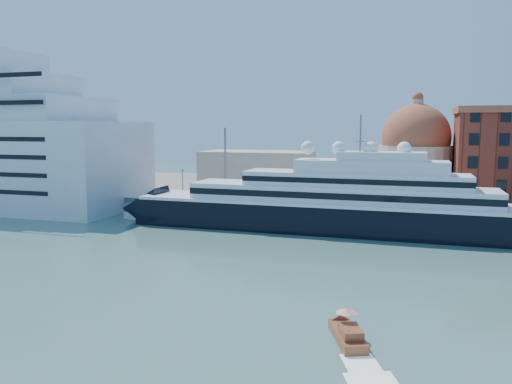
% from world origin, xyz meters
% --- Properties ---
extents(ground, '(400.00, 400.00, 0.00)m').
position_xyz_m(ground, '(0.00, 0.00, 0.00)').
color(ground, '#335957').
rests_on(ground, ground).
extents(quay, '(180.00, 10.00, 2.50)m').
position_xyz_m(quay, '(0.00, 34.00, 1.25)').
color(quay, gray).
rests_on(quay, ground).
extents(land, '(260.00, 72.00, 2.00)m').
position_xyz_m(land, '(0.00, 75.00, 1.00)').
color(land, slate).
rests_on(land, ground).
extents(quay_fence, '(180.00, 0.10, 1.20)m').
position_xyz_m(quay_fence, '(0.00, 29.50, 3.10)').
color(quay_fence, slate).
rests_on(quay_fence, quay).
extents(superyacht, '(90.02, 12.48, 26.90)m').
position_xyz_m(superyacht, '(3.16, 23.00, 4.64)').
color(superyacht, black).
rests_on(superyacht, ground).
extents(service_barge, '(14.02, 8.28, 2.99)m').
position_xyz_m(service_barge, '(-33.67, 22.72, 0.86)').
color(service_barge, white).
rests_on(service_barge, ground).
extents(water_taxi, '(4.69, 7.23, 3.27)m').
position_xyz_m(water_taxi, '(16.34, -28.55, 0.78)').
color(water_taxi, maroon).
rests_on(water_taxi, ground).
extents(church, '(66.00, 18.00, 25.50)m').
position_xyz_m(church, '(6.39, 57.72, 10.91)').
color(church, beige).
rests_on(church, land).
extents(lamp_posts, '(120.80, 2.40, 18.00)m').
position_xyz_m(lamp_posts, '(-12.67, 32.27, 9.84)').
color(lamp_posts, slate).
rests_on(lamp_posts, quay).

